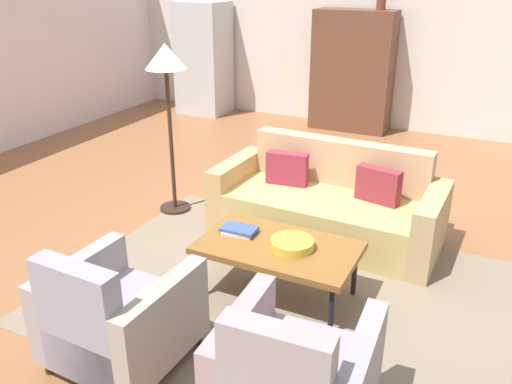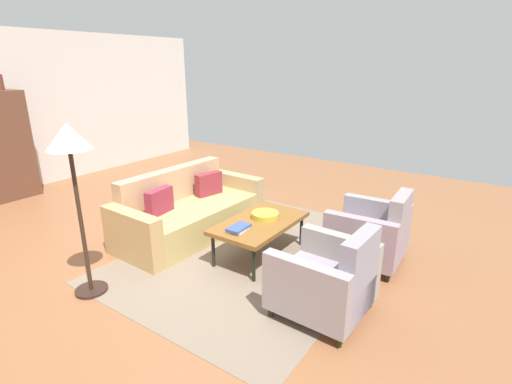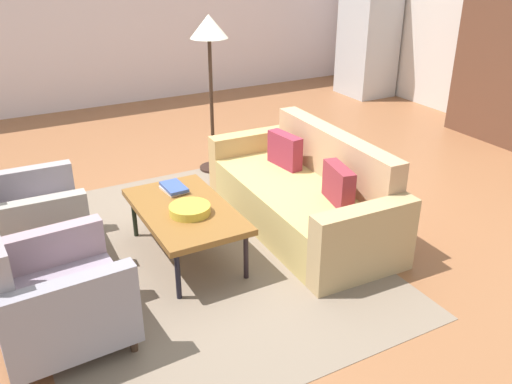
# 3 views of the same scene
# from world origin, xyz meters

# --- Properties ---
(ground_plane) EXTENTS (10.70, 10.70, 0.00)m
(ground_plane) POSITION_xyz_m (0.00, 0.00, 0.00)
(ground_plane) COLOR brown
(wall_back) EXTENTS (8.91, 0.12, 2.80)m
(wall_back) POSITION_xyz_m (0.00, 4.31, 1.40)
(wall_back) COLOR beige
(wall_back) RESTS_ON ground
(area_rug) EXTENTS (3.40, 2.60, 0.01)m
(area_rug) POSITION_xyz_m (0.44, -0.73, 0.00)
(area_rug) COLOR #7A6A59
(area_rug) RESTS_ON ground
(couch) EXTENTS (2.13, 0.96, 0.86)m
(couch) POSITION_xyz_m (0.44, 0.40, 0.29)
(couch) COLOR tan
(couch) RESTS_ON ground
(coffee_table) EXTENTS (1.20, 0.70, 0.45)m
(coffee_table) POSITION_xyz_m (0.44, -0.78, 0.41)
(coffee_table) COLOR black
(coffee_table) RESTS_ON ground
(armchair_left) EXTENTS (0.83, 0.83, 0.88)m
(armchair_left) POSITION_xyz_m (-0.16, -1.95, 0.34)
(armchair_left) COLOR #342514
(armchair_left) RESTS_ON ground
(armchair_right) EXTENTS (0.84, 0.84, 0.88)m
(armchair_right) POSITION_xyz_m (1.04, -1.95, 0.34)
(armchair_right) COLOR #372519
(armchair_right) RESTS_ON ground
(fruit_bowl) EXTENTS (0.33, 0.33, 0.07)m
(fruit_bowl) POSITION_xyz_m (0.55, -0.78, 0.48)
(fruit_bowl) COLOR gold
(fruit_bowl) RESTS_ON coffee_table
(book_stack) EXTENTS (0.28, 0.20, 0.05)m
(book_stack) POSITION_xyz_m (0.09, -0.74, 0.47)
(book_stack) COLOR beige
(book_stack) RESTS_ON coffee_table
(floor_lamp) EXTENTS (0.40, 0.40, 1.72)m
(floor_lamp) POSITION_xyz_m (-1.19, 0.20, 1.44)
(floor_lamp) COLOR #2F1D18
(floor_lamp) RESTS_ON ground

